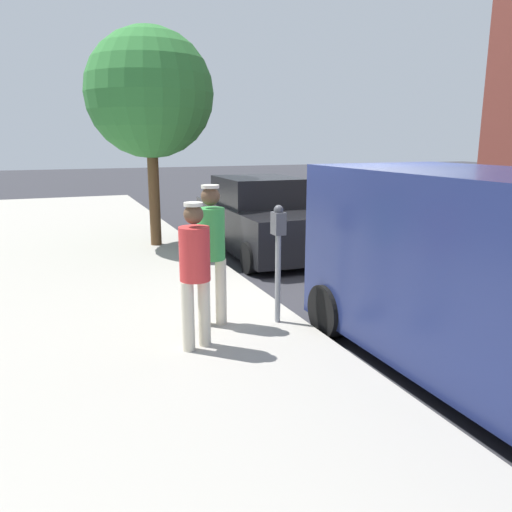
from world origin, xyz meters
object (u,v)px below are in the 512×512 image
pedestrian_in_red (195,267)px  street_tree (150,94)px  parking_meter_near (278,244)px  parked_sedan_behind (261,219)px  pedestrian_in_green (211,246)px

pedestrian_in_red → street_tree: size_ratio=0.36×
parking_meter_near → parked_sedan_behind: 4.88m
pedestrian_in_green → parked_sedan_behind: size_ratio=0.40×
pedestrian_in_red → pedestrian_in_green: pedestrian_in_green is taller
pedestrian_in_green → street_tree: street_tree is taller
parking_meter_near → pedestrian_in_green: (0.80, -0.23, -0.01)m
pedestrian_in_green → parked_sedan_behind: bearing=-119.3°
parked_sedan_behind → street_tree: street_tree is taller
street_tree → pedestrian_in_red: bearing=83.5°
street_tree → parking_meter_near: bearing=95.2°
pedestrian_in_green → street_tree: 5.76m
pedestrian_in_red → parking_meter_near: bearing=-160.3°
parking_meter_near → pedestrian_in_red: 1.27m
parked_sedan_behind → pedestrian_in_red: bearing=60.5°
pedestrian_in_green → parked_sedan_behind: pedestrian_in_green is taller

